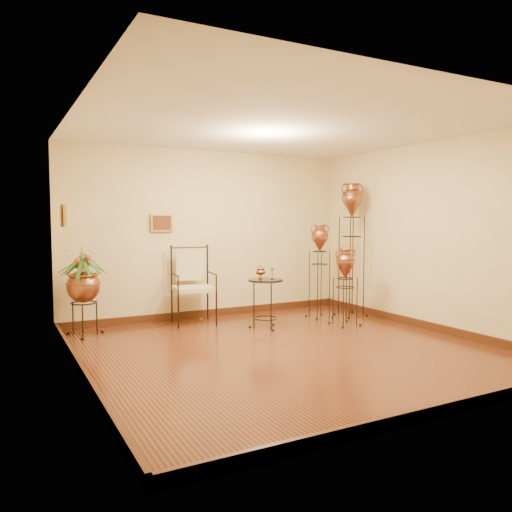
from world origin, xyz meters
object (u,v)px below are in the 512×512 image
amphora_mid (320,270)px  side_table (265,303)px  armchair (194,286)px  amphora_tall (352,248)px  planter_urn (83,282)px

amphora_mid → side_table: amphora_mid is taller
amphora_mid → armchair: amphora_mid is taller
amphora_tall → side_table: (-1.79, -0.19, -0.78)m
amphora_tall → planter_urn: (-4.30, 0.59, -0.40)m
planter_urn → side_table: planter_urn is taller
side_table → amphora_tall: bearing=6.1°
planter_urn → armchair: size_ratio=1.12×
amphora_mid → planter_urn: bearing=172.9°
armchair → side_table: (0.85, -0.80, -0.22)m
amphora_tall → planter_urn: 4.36m
amphora_tall → armchair: 2.76m
planter_urn → armchair: 1.67m
amphora_mid → side_table: (-1.21, -0.31, -0.41)m
amphora_tall → amphora_mid: bearing=167.8°
amphora_tall → planter_urn: size_ratio=1.67×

